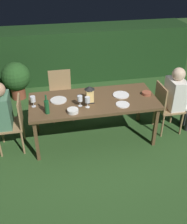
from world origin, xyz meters
The scene contains 18 objects.
ground_plane centered at (0.00, 0.00, 0.00)m, with size 16.00×16.00×0.00m, color #2D5123.
dining_table centered at (0.00, 0.00, 0.68)m, with size 1.97×0.87×0.73m.
chair_side_right_a centered at (-0.44, 0.83, 0.49)m, with size 0.42×0.40×0.87m.
chair_head_far centered at (1.23, 0.00, 0.49)m, with size 0.40×0.42×0.87m.
person_in_cream centered at (1.43, 0.00, 0.64)m, with size 0.48×0.38×1.15m.
chair_head_near centered at (-1.23, 0.00, 0.49)m, with size 0.40×0.42×0.87m.
lantern_centerpiece centered at (-0.07, -0.05, 0.88)m, with size 0.15×0.15×0.27m.
green_bottle_on_table centered at (-0.72, -0.25, 0.84)m, with size 0.07×0.07×0.29m.
wine_glass_a centered at (-0.91, -0.02, 0.85)m, with size 0.08×0.08×0.17m.
wine_glass_b centered at (-0.13, -0.20, 0.85)m, with size 0.08×0.08×0.17m.
wine_glass_c centered at (-0.23, -0.14, 0.85)m, with size 0.08×0.08×0.17m.
plate_a centered at (-0.53, 0.08, 0.74)m, with size 0.25×0.25×0.01m, color silver.
plate_b centered at (0.46, 0.06, 0.74)m, with size 0.26×0.26×0.01m, color white.
plate_c centered at (0.40, -0.24, 0.74)m, with size 0.21×0.21×0.01m, color white.
bowl_olives centered at (-0.36, -0.30, 0.76)m, with size 0.16×0.16×0.05m.
bowl_bread centered at (0.86, 0.01, 0.76)m, with size 0.15×0.15×0.05m.
hedge_backdrop centered at (0.00, 2.57, 0.60)m, with size 5.50×0.90×1.19m, color #193816.
potted_plant_corner centered at (-1.28, 1.69, 0.46)m, with size 0.58×0.58×0.79m.
Camera 1 is at (-0.69, -3.49, 2.72)m, focal length 42.38 mm.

